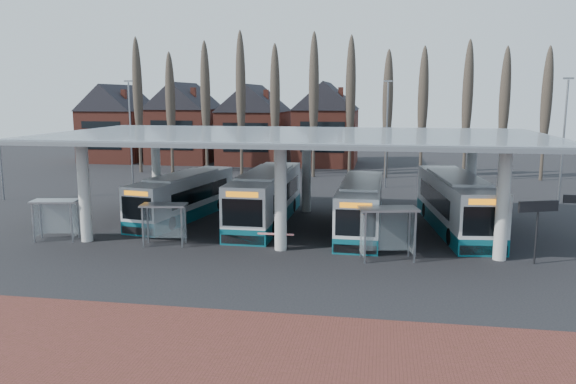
% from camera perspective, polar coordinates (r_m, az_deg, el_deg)
% --- Properties ---
extents(ground, '(140.00, 140.00, 0.00)m').
position_cam_1_polar(ground, '(30.06, -1.60, -7.13)').
color(ground, black).
rests_on(ground, ground).
extents(brick_strip, '(70.00, 10.00, 0.03)m').
position_cam_1_polar(brick_strip, '(19.23, -8.81, -17.29)').
color(brick_strip, '#5A2824').
rests_on(brick_strip, ground).
extents(station_canopy, '(32.00, 16.00, 6.34)m').
position_cam_1_polar(station_canopy, '(36.77, 0.76, 4.99)').
color(station_canopy, silver).
rests_on(station_canopy, ground).
extents(poplar_row, '(45.10, 1.10, 14.50)m').
position_cam_1_polar(poplar_row, '(61.48, 4.37, 9.75)').
color(poplar_row, '#473D33').
rests_on(poplar_row, ground).
extents(townhouse_row, '(36.80, 10.30, 12.25)m').
position_cam_1_polar(townhouse_row, '(75.35, -7.00, 7.54)').
color(townhouse_row, brown).
rests_on(townhouse_row, ground).
extents(lamp_post_a, '(0.80, 0.16, 10.17)m').
position_cam_1_polar(lamp_post_a, '(55.58, -15.69, 5.88)').
color(lamp_post_a, slate).
rests_on(lamp_post_a, ground).
extents(lamp_post_b, '(0.80, 0.16, 10.17)m').
position_cam_1_polar(lamp_post_b, '(54.33, 9.99, 6.01)').
color(lamp_post_b, slate).
rests_on(lamp_post_b, ground).
extents(lamp_post_c, '(0.80, 0.16, 10.17)m').
position_cam_1_polar(lamp_post_c, '(50.45, 26.20, 4.89)').
color(lamp_post_c, slate).
rests_on(lamp_post_c, ground).
extents(bus_0, '(4.42, 11.82, 3.21)m').
position_cam_1_polar(bus_0, '(41.21, -10.53, -0.51)').
color(bus_0, silver).
rests_on(bus_0, ground).
extents(bus_1, '(2.92, 13.04, 3.62)m').
position_cam_1_polar(bus_1, '(39.13, -2.23, -0.61)').
color(bus_1, silver).
rests_on(bus_1, ground).
extents(bus_2, '(2.69, 11.92, 3.30)m').
position_cam_1_polar(bus_2, '(36.99, 7.41, -1.52)').
color(bus_2, silver).
rests_on(bus_2, ground).
extents(bus_3, '(4.22, 13.22, 3.61)m').
position_cam_1_polar(bus_3, '(38.55, 16.70, -1.17)').
color(bus_3, silver).
rests_on(bus_3, ground).
extents(shelter_0, '(2.88, 1.79, 2.49)m').
position_cam_1_polar(shelter_0, '(37.04, -22.48, -1.77)').
color(shelter_0, gray).
rests_on(shelter_0, ground).
extents(shelter_1, '(2.80, 1.67, 2.46)m').
position_cam_1_polar(shelter_1, '(33.90, -12.43, -2.30)').
color(shelter_1, gray).
rests_on(shelter_1, ground).
extents(shelter_2, '(3.33, 2.14, 2.86)m').
position_cam_1_polar(shelter_2, '(30.58, 10.06, -2.96)').
color(shelter_2, gray).
rests_on(shelter_2, ground).
extents(info_sign_0, '(2.15, 0.93, 3.37)m').
position_cam_1_polar(info_sign_0, '(31.82, 24.06, -1.80)').
color(info_sign_0, black).
rests_on(info_sign_0, ground).
extents(barrier, '(2.10, 0.58, 1.05)m').
position_cam_1_polar(barrier, '(32.37, -1.22, -4.41)').
color(barrier, black).
rests_on(barrier, ground).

